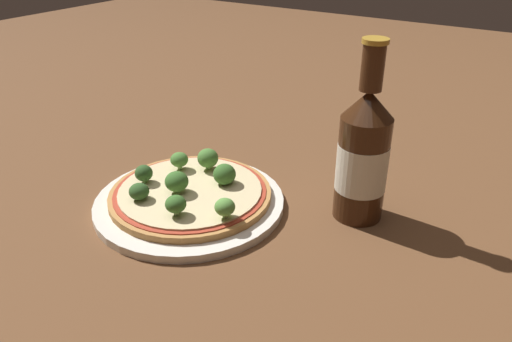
% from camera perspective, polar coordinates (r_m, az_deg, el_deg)
% --- Properties ---
extents(ground_plane, '(3.00, 3.00, 0.00)m').
position_cam_1_polar(ground_plane, '(0.76, -7.62, -2.95)').
color(ground_plane, brown).
extents(plate, '(0.27, 0.27, 0.01)m').
position_cam_1_polar(plate, '(0.73, -7.59, -3.57)').
color(plate, silver).
rests_on(plate, ground_plane).
extents(pizza, '(0.23, 0.23, 0.01)m').
position_cam_1_polar(pizza, '(0.73, -7.50, -2.52)').
color(pizza, '#B77F42').
rests_on(pizza, plate).
extents(broccoli_floret_0, '(0.03, 0.03, 0.03)m').
position_cam_1_polar(broccoli_floret_0, '(0.73, -3.62, -0.38)').
color(broccoli_floret_0, '#89A866').
rests_on(broccoli_floret_0, pizza).
extents(broccoli_floret_1, '(0.03, 0.03, 0.03)m').
position_cam_1_polar(broccoli_floret_1, '(0.65, -3.58, -4.15)').
color(broccoli_floret_1, '#89A866').
rests_on(broccoli_floret_1, pizza).
extents(broccoli_floret_2, '(0.03, 0.03, 0.03)m').
position_cam_1_polar(broccoli_floret_2, '(0.71, -9.06, -1.20)').
color(broccoli_floret_2, '#89A866').
rests_on(broccoli_floret_2, pizza).
extents(broccoli_floret_3, '(0.03, 0.03, 0.03)m').
position_cam_1_polar(broccoli_floret_3, '(0.75, -12.71, -0.25)').
color(broccoli_floret_3, '#89A866').
rests_on(broccoli_floret_3, pizza).
extents(broccoli_floret_4, '(0.03, 0.03, 0.02)m').
position_cam_1_polar(broccoli_floret_4, '(0.71, -13.22, -2.29)').
color(broccoli_floret_4, '#89A866').
rests_on(broccoli_floret_4, pizza).
extents(broccoli_floret_5, '(0.03, 0.03, 0.03)m').
position_cam_1_polar(broccoli_floret_5, '(0.66, -9.16, -3.77)').
color(broccoli_floret_5, '#89A866').
rests_on(broccoli_floret_5, pizza).
extents(broccoli_floret_6, '(0.03, 0.03, 0.03)m').
position_cam_1_polar(broccoli_floret_6, '(0.77, -5.69, 1.51)').
color(broccoli_floret_6, '#89A866').
rests_on(broccoli_floret_6, pizza).
extents(broccoli_floret_7, '(0.03, 0.03, 0.03)m').
position_cam_1_polar(broccoli_floret_7, '(0.78, -8.77, 1.28)').
color(broccoli_floret_7, '#89A866').
rests_on(broccoli_floret_7, pizza).
extents(beer_bottle, '(0.07, 0.07, 0.25)m').
position_cam_1_polar(beer_bottle, '(0.68, 12.13, 1.78)').
color(beer_bottle, '#381E0F').
rests_on(beer_bottle, ground_plane).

